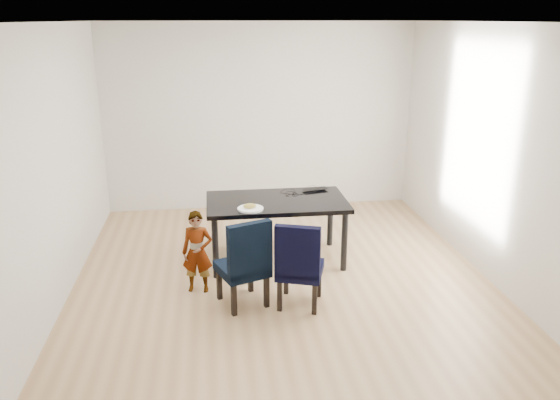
{
  "coord_description": "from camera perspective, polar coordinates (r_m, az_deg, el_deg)",
  "views": [
    {
      "loc": [
        -0.72,
        -5.39,
        2.73
      ],
      "look_at": [
        0.0,
        0.2,
        0.85
      ],
      "focal_mm": 35.0,
      "sensor_mm": 36.0,
      "label": 1
    }
  ],
  "objects": [
    {
      "name": "plate",
      "position": [
        5.96,
        -3.11,
        -0.91
      ],
      "size": [
        0.34,
        0.34,
        0.02
      ],
      "primitive_type": "cylinder",
      "rotation": [
        0.0,
        0.0,
        -0.22
      ],
      "color": "white",
      "rests_on": "dining_table"
    },
    {
      "name": "cable_tangle",
      "position": [
        6.44,
        1.23,
        0.58
      ],
      "size": [
        0.15,
        0.15,
        0.01
      ],
      "primitive_type": "torus",
      "rotation": [
        0.0,
        0.0,
        0.01
      ],
      "color": "black",
      "rests_on": "dining_table"
    },
    {
      "name": "wall_right",
      "position": [
        6.31,
        21.09,
        4.57
      ],
      "size": [
        0.01,
        5.0,
        2.7
      ],
      "primitive_type": "cube",
      "color": "silver",
      "rests_on": "ground"
    },
    {
      "name": "wall_back",
      "position": [
        8.05,
        -2.12,
        8.56
      ],
      "size": [
        4.5,
        0.01,
        2.7
      ],
      "primitive_type": "cube",
      "color": "beige",
      "rests_on": "ground"
    },
    {
      "name": "ceiling",
      "position": [
        5.44,
        0.28,
        18.19
      ],
      "size": [
        4.5,
        5.0,
        0.01
      ],
      "primitive_type": "cube",
      "color": "white",
      "rests_on": "wall_back"
    },
    {
      "name": "chair_left",
      "position": [
        5.41,
        -4.0,
        -6.37
      ],
      "size": [
        0.58,
        0.59,
        0.92
      ],
      "primitive_type": "cube",
      "rotation": [
        0.0,
        0.0,
        0.36
      ],
      "color": "black",
      "rests_on": "floor"
    },
    {
      "name": "floor",
      "position": [
        6.09,
        0.24,
        -8.26
      ],
      "size": [
        4.5,
        5.0,
        0.01
      ],
      "primitive_type": "cube",
      "color": "tan",
      "rests_on": "ground"
    },
    {
      "name": "child",
      "position": [
        5.72,
        -8.63,
        -5.4
      ],
      "size": [
        0.35,
        0.26,
        0.87
      ],
      "primitive_type": "imported",
      "rotation": [
        0.0,
        0.0,
        -0.16
      ],
      "color": "#FF4115",
      "rests_on": "floor"
    },
    {
      "name": "laptop",
      "position": [
        6.65,
        3.54,
        1.21
      ],
      "size": [
        0.34,
        0.26,
        0.02
      ],
      "primitive_type": "imported",
      "rotation": [
        0.0,
        0.0,
        3.35
      ],
      "color": "black",
      "rests_on": "dining_table"
    },
    {
      "name": "chair_right",
      "position": [
        5.4,
        2.13,
        -6.54
      ],
      "size": [
        0.55,
        0.56,
        0.9
      ],
      "primitive_type": "cube",
      "rotation": [
        0.0,
        0.0,
        -0.32
      ],
      "color": "black",
      "rests_on": "floor"
    },
    {
      "name": "sandwich",
      "position": [
        5.94,
        -3.19,
        -0.61
      ],
      "size": [
        0.15,
        0.08,
        0.06
      ],
      "primitive_type": "ellipsoid",
      "rotation": [
        0.0,
        0.0,
        -0.12
      ],
      "color": "#A8923C",
      "rests_on": "plate"
    },
    {
      "name": "wall_left",
      "position": [
        5.77,
        -22.56,
        3.18
      ],
      "size": [
        0.01,
        5.0,
        2.7
      ],
      "primitive_type": "cube",
      "color": "silver",
      "rests_on": "ground"
    },
    {
      "name": "wall_front",
      "position": [
        3.28,
        6.08,
        -6.56
      ],
      "size": [
        4.5,
        0.01,
        2.7
      ],
      "primitive_type": "cube",
      "color": "beige",
      "rests_on": "ground"
    },
    {
      "name": "dining_table",
      "position": [
        6.38,
        -0.34,
        -3.2
      ],
      "size": [
        1.6,
        0.9,
        0.75
      ],
      "primitive_type": "cube",
      "color": "black",
      "rests_on": "floor"
    }
  ]
}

